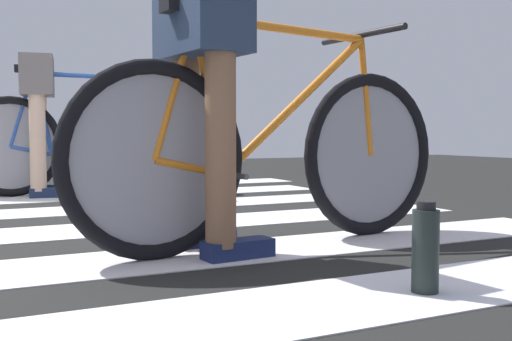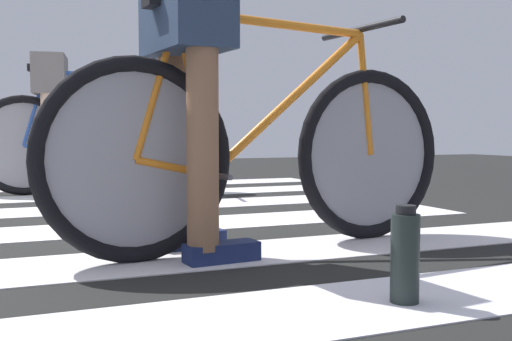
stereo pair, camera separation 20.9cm
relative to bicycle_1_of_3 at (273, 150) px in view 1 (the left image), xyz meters
The scene contains 5 objects.
bicycle_1_of_3 is the anchor object (origin of this frame).
cyclist_1_of_3 0.41m from the bicycle_1_of_3, behind, with size 0.35×0.43×1.01m.
bicycle_3_of_3 2.43m from the bicycle_1_of_3, 96.92° to the left, with size 1.72×0.54×0.93m.
cyclist_3_of_3 2.55m from the bicycle_1_of_3, 103.68° to the left, with size 0.37×0.44×1.00m.
water_bottle 0.87m from the bicycle_1_of_3, 86.60° to the right, with size 0.08×0.08×0.26m.
Camera 1 is at (-0.05, -2.77, 0.47)m, focal length 42.79 mm.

